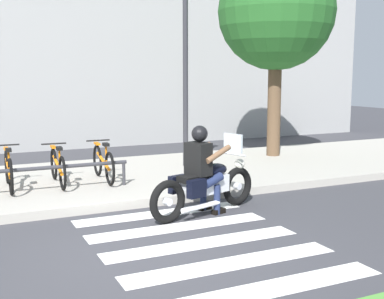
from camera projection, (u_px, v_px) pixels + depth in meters
The scene contains 15 objects.
ground_plane at pixel (141, 253), 6.36m from camera, with size 48.00×48.00×0.00m, color #38383D.
sidewalk at pixel (71, 183), 10.15m from camera, with size 24.00×4.40×0.15m, color #A8A399.
crosswalk_stripe_0 at pixel (269, 289), 5.30m from camera, with size 2.80×0.40×0.01m, color white.
crosswalk_stripe_1 at pixel (232, 263), 6.02m from camera, with size 2.80×0.40×0.01m, color white.
crosswalk_stripe_2 at pixel (203, 243), 6.73m from camera, with size 2.80×0.40×0.01m, color white.
crosswalk_stripe_3 at pixel (179, 227), 7.45m from camera, with size 2.80×0.40×0.01m, color white.
crosswalk_stripe_4 at pixel (159, 213), 8.17m from camera, with size 2.80×0.40×0.01m, color white.
motorcycle at pixel (205, 185), 8.11m from camera, with size 2.18×0.92×1.26m.
rider at pixel (202, 164), 8.01m from camera, with size 0.73×0.66×1.46m.
bicycle_3 at pixel (9, 170), 9.20m from camera, with size 0.48×1.71×0.80m.
bicycle_4 at pixel (58, 167), 9.57m from camera, with size 0.48×1.70×0.77m.
bicycle_5 at pixel (103, 163), 9.94m from camera, with size 0.48×1.68×0.79m.
street_lamp at pixel (185, 60), 11.28m from camera, with size 0.28×0.28×4.26m.
tree_near_rack at pixel (276, 12), 12.60m from camera, with size 2.96×2.96×5.32m.
building_backdrop at pixel (28, 44), 14.80m from camera, with size 24.00×1.20×6.30m, color #999999.
Camera 1 is at (-1.99, -5.80, 2.25)m, focal length 46.77 mm.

